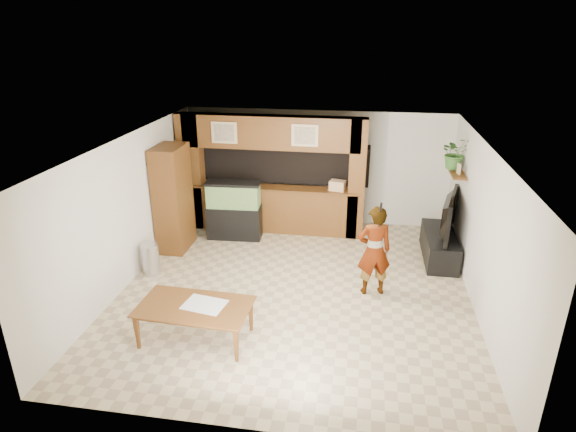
% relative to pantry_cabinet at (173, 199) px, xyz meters
% --- Properties ---
extents(floor, '(6.50, 6.50, 0.00)m').
position_rel_pantry_cabinet_xyz_m(floor, '(2.70, -1.29, -1.08)').
color(floor, tan).
rests_on(floor, ground).
extents(ceiling, '(6.50, 6.50, 0.00)m').
position_rel_pantry_cabinet_xyz_m(ceiling, '(2.70, -1.29, 1.52)').
color(ceiling, white).
rests_on(ceiling, wall_back).
extents(wall_back, '(6.00, 0.00, 6.00)m').
position_rel_pantry_cabinet_xyz_m(wall_back, '(2.70, 1.96, 0.22)').
color(wall_back, silver).
rests_on(wall_back, floor).
extents(wall_left, '(0.00, 6.50, 6.50)m').
position_rel_pantry_cabinet_xyz_m(wall_left, '(-0.30, -1.29, 0.22)').
color(wall_left, silver).
rests_on(wall_left, floor).
extents(wall_right, '(0.00, 6.50, 6.50)m').
position_rel_pantry_cabinet_xyz_m(wall_right, '(5.70, -1.29, 0.22)').
color(wall_right, silver).
rests_on(wall_right, floor).
extents(partition, '(4.20, 0.99, 2.60)m').
position_rel_pantry_cabinet_xyz_m(partition, '(1.75, 1.35, 0.23)').
color(partition, brown).
rests_on(partition, floor).
extents(wall_clock, '(0.05, 0.25, 0.25)m').
position_rel_pantry_cabinet_xyz_m(wall_clock, '(-0.27, -0.29, 0.82)').
color(wall_clock, black).
rests_on(wall_clock, wall_left).
extents(wall_shelf, '(0.25, 0.90, 0.04)m').
position_rel_pantry_cabinet_xyz_m(wall_shelf, '(5.55, 0.66, 0.62)').
color(wall_shelf, brown).
rests_on(wall_shelf, wall_right).
extents(pantry_cabinet, '(0.54, 0.88, 2.16)m').
position_rel_pantry_cabinet_xyz_m(pantry_cabinet, '(0.00, 0.00, 0.00)').
color(pantry_cabinet, brown).
rests_on(pantry_cabinet, floor).
extents(trash_can, '(0.33, 0.33, 0.60)m').
position_rel_pantry_cabinet_xyz_m(trash_can, '(-0.04, -1.18, -0.78)').
color(trash_can, '#B2B2B7').
rests_on(trash_can, floor).
extents(aquarium, '(1.15, 0.43, 1.28)m').
position_rel_pantry_cabinet_xyz_m(aquarium, '(1.07, 0.66, -0.45)').
color(aquarium, black).
rests_on(aquarium, floor).
extents(tv_stand, '(0.58, 1.59, 0.53)m').
position_rel_pantry_cabinet_xyz_m(tv_stand, '(5.35, 0.35, -0.81)').
color(tv_stand, black).
rests_on(tv_stand, floor).
extents(television, '(0.52, 1.45, 0.84)m').
position_rel_pantry_cabinet_xyz_m(television, '(5.35, 0.35, -0.13)').
color(television, black).
rests_on(television, tv_stand).
extents(photo_frame, '(0.05, 0.15, 0.20)m').
position_rel_pantry_cabinet_xyz_m(photo_frame, '(5.55, 0.50, 0.74)').
color(photo_frame, tan).
rests_on(photo_frame, wall_shelf).
extents(potted_plant, '(0.70, 0.65, 0.63)m').
position_rel_pantry_cabinet_xyz_m(potted_plant, '(5.52, 0.86, 0.96)').
color(potted_plant, '#37692A').
rests_on(potted_plant, wall_shelf).
extents(person, '(0.66, 0.52, 1.61)m').
position_rel_pantry_cabinet_xyz_m(person, '(4.03, -1.20, -0.28)').
color(person, '#9A7554').
rests_on(person, floor).
extents(microphone, '(0.04, 0.11, 0.17)m').
position_rel_pantry_cabinet_xyz_m(microphone, '(4.08, -1.36, 0.58)').
color(microphone, black).
rests_on(microphone, person).
extents(dining_table, '(1.68, 0.98, 0.58)m').
position_rel_pantry_cabinet_xyz_m(dining_table, '(1.46, -3.01, -0.79)').
color(dining_table, brown).
rests_on(dining_table, floor).
extents(newspaper_a, '(0.66, 0.53, 0.01)m').
position_rel_pantry_cabinet_xyz_m(newspaper_a, '(1.60, -2.93, -0.50)').
color(newspaper_a, silver).
rests_on(newspaper_a, dining_table).
extents(counter_box, '(0.37, 0.29, 0.22)m').
position_rel_pantry_cabinet_xyz_m(counter_box, '(3.24, 1.16, 0.07)').
color(counter_box, tan).
rests_on(counter_box, partition).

